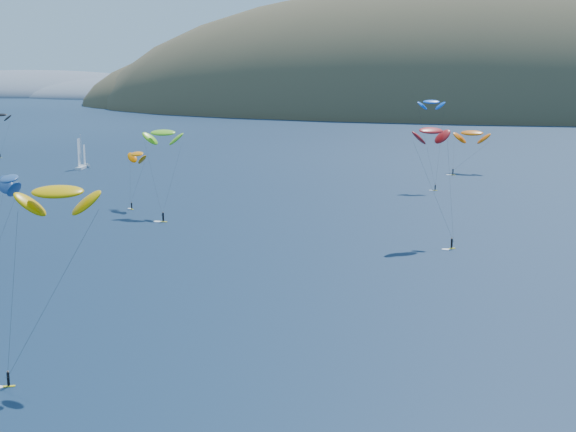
# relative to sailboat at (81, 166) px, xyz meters

# --- Properties ---
(island) EXTENTS (730.00, 300.00, 210.00)m
(island) POSITION_rel_sailboat_xyz_m (131.14, 375.56, -11.67)
(island) COLOR #3D3526
(island) RESTS_ON ground
(headland) EXTENTS (460.00, 250.00, 60.00)m
(headland) POSITION_rel_sailboat_xyz_m (-353.52, 563.27, -4.29)
(headland) COLOR slate
(headland) RESTS_ON ground
(sailboat) EXTENTS (9.32, 8.13, 11.18)m
(sailboat) POSITION_rel_sailboat_xyz_m (0.00, 0.00, 0.00)
(sailboat) COLOR silver
(sailboat) RESTS_ON ground
(kitesurfer_1) EXTENTS (7.70, 8.10, 14.49)m
(kitesurfer_1) POSITION_rel_sailboat_xyz_m (48.55, -58.79, 11.54)
(kitesurfer_1) COLOR gold
(kitesurfer_1) RESTS_ON ground
(kitesurfer_2) EXTENTS (9.41, 11.09, 22.14)m
(kitesurfer_2) POSITION_rel_sailboat_xyz_m (85.73, -154.37, 18.80)
(kitesurfer_2) COLOR gold
(kitesurfer_2) RESTS_ON ground
(kitesurfer_3) EXTENTS (9.90, 13.67, 20.62)m
(kitesurfer_3) POSITION_rel_sailboat_xyz_m (57.56, -63.83, 17.12)
(kitesurfer_3) COLOR gold
(kitesurfer_3) RESTS_ON ground
(kitesurfer_4) EXTENTS (7.29, 7.76, 25.17)m
(kitesurfer_4) POSITION_rel_sailboat_xyz_m (112.06, -10.38, 22.25)
(kitesurfer_4) COLOR gold
(kitesurfer_4) RESTS_ON ground
(kitesurfer_9) EXTENTS (10.08, 12.27, 23.25)m
(kitesurfer_9) POSITION_rel_sailboat_xyz_m (118.31, -77.08, 19.94)
(kitesurfer_9) COLOR gold
(kitesurfer_9) RESTS_ON ground
(kitesurfer_10) EXTENTS (9.40, 11.69, 17.12)m
(kitesurfer_10) POSITION_rel_sailboat_xyz_m (53.03, -115.69, 13.66)
(kitesurfer_10) COLOR gold
(kitesurfer_10) RESTS_ON ground
(kitesurfer_11) EXTENTS (11.18, 12.53, 15.15)m
(kitesurfer_11) POSITION_rel_sailboat_xyz_m (121.55, 25.40, 11.20)
(kitesurfer_11) COLOR gold
(kitesurfer_11) RESTS_ON ground
(kitesurfer_12) EXTENTS (7.98, 6.77, 17.21)m
(kitesurfer_12) POSITION_rel_sailboat_xyz_m (-44.60, 22.57, 14.22)
(kitesurfer_12) COLOR gold
(kitesurfer_12) RESTS_ON ground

